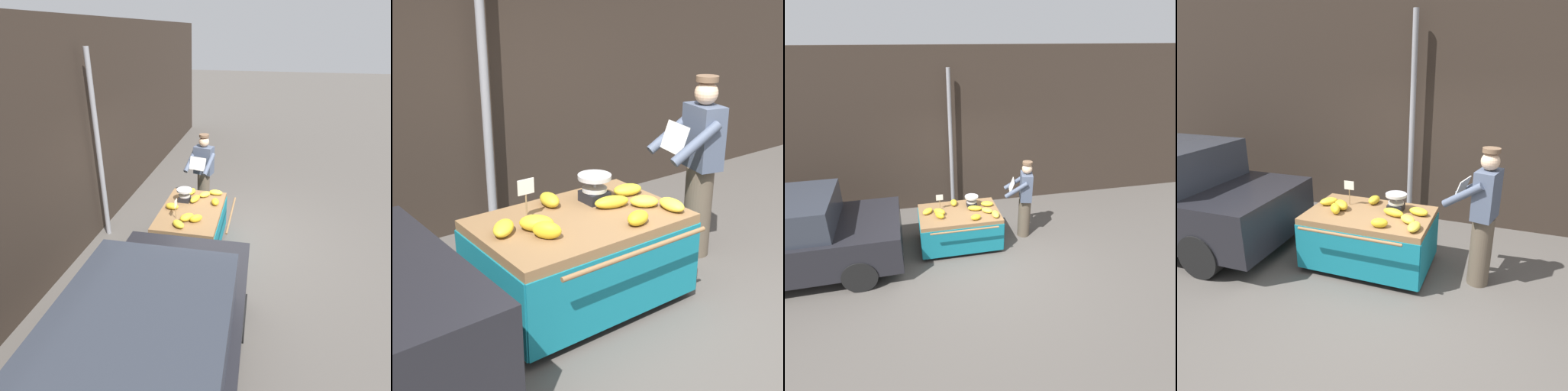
% 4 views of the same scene
% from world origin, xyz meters
% --- Properties ---
extents(ground_plane, '(60.00, 60.00, 0.00)m').
position_xyz_m(ground_plane, '(0.00, 0.00, 0.00)').
color(ground_plane, '#514C47').
extents(back_wall, '(16.00, 0.24, 3.83)m').
position_xyz_m(back_wall, '(0.00, 2.64, 1.91)').
color(back_wall, '#332821').
rests_on(back_wall, ground).
extents(street_pole, '(0.09, 0.09, 3.38)m').
position_xyz_m(street_pole, '(-0.39, 2.33, 1.69)').
color(street_pole, gray).
rests_on(street_pole, ground).
extents(banana_cart, '(1.64, 1.25, 0.76)m').
position_xyz_m(banana_cart, '(-0.49, 0.65, 0.55)').
color(banana_cart, olive).
rests_on(banana_cart, ground).
extents(weighing_scale, '(0.28, 0.28, 0.23)m').
position_xyz_m(weighing_scale, '(-0.19, 0.84, 0.88)').
color(weighing_scale, black).
rests_on(weighing_scale, banana_cart).
extents(price_sign, '(0.14, 0.01, 0.34)m').
position_xyz_m(price_sign, '(-0.85, 0.83, 1.01)').
color(price_sign, '#997A51').
rests_on(price_sign, banana_cart).
extents(banana_bunch_0, '(0.26, 0.25, 0.09)m').
position_xyz_m(banana_bunch_0, '(0.07, 0.51, 0.81)').
color(banana_bunch_0, yellow).
rests_on(banana_bunch_0, banana_cart).
extents(banana_bunch_1, '(0.23, 0.18, 0.11)m').
position_xyz_m(banana_bunch_1, '(-0.22, 0.27, 0.82)').
color(banana_bunch_1, gold).
rests_on(banana_bunch_1, banana_cart).
extents(banana_bunch_2, '(0.28, 0.21, 0.10)m').
position_xyz_m(banana_bunch_2, '(0.13, 0.79, 0.81)').
color(banana_bunch_2, yellow).
rests_on(banana_bunch_2, banana_cart).
extents(banana_bunch_3, '(0.15, 0.26, 0.09)m').
position_xyz_m(banana_bunch_3, '(0.19, 0.32, 0.81)').
color(banana_bunch_3, yellow).
rests_on(banana_bunch_3, banana_cart).
extents(banana_bunch_4, '(0.32, 0.20, 0.10)m').
position_xyz_m(banana_bunch_4, '(-0.16, 0.65, 0.81)').
color(banana_bunch_4, gold).
rests_on(banana_bunch_4, banana_cart).
extents(banana_bunch_5, '(0.29, 0.29, 0.12)m').
position_xyz_m(banana_bunch_5, '(-0.88, 0.63, 0.82)').
color(banana_bunch_5, gold).
rests_on(banana_bunch_5, banana_cart).
extents(banana_bunch_6, '(0.16, 0.25, 0.11)m').
position_xyz_m(banana_bunch_6, '(-0.54, 0.98, 0.82)').
color(banana_bunch_6, gold).
rests_on(banana_bunch_6, banana_cart).
extents(banana_bunch_7, '(0.22, 0.24, 0.13)m').
position_xyz_m(banana_bunch_7, '(-0.90, 0.48, 0.83)').
color(banana_bunch_7, gold).
rests_on(banana_bunch_7, banana_cart).
extents(banana_bunch_8, '(0.28, 0.28, 0.10)m').
position_xyz_m(banana_bunch_8, '(-1.11, 0.72, 0.81)').
color(banana_bunch_8, yellow).
rests_on(banana_bunch_8, banana_cart).
extents(vendor_person, '(0.66, 0.61, 1.71)m').
position_xyz_m(vendor_person, '(0.93, 0.71, 0.87)').
color(vendor_person, brown).
rests_on(vendor_person, ground).
extents(parked_car, '(3.93, 1.81, 1.51)m').
position_xyz_m(parked_car, '(-3.64, 0.37, 0.75)').
color(parked_car, black).
rests_on(parked_car, ground).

